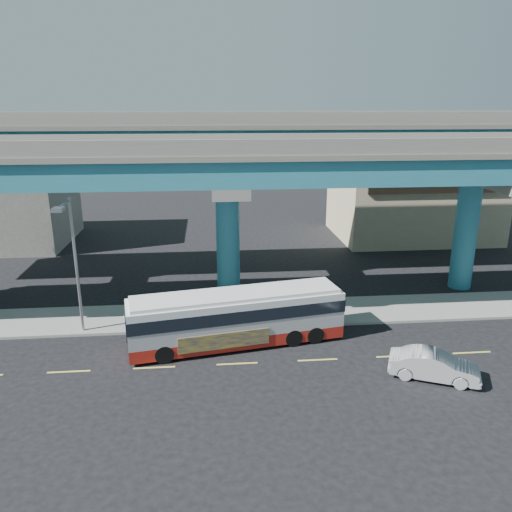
{
  "coord_description": "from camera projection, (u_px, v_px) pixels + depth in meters",
  "views": [
    {
      "loc": [
        -1.15,
        -22.06,
        12.14
      ],
      "look_at": [
        1.34,
        4.0,
        4.17
      ],
      "focal_mm": 35.0,
      "sensor_mm": 36.0,
      "label": 1
    }
  ],
  "objects": [
    {
      "name": "viaduct",
      "position": [
        227.0,
        155.0,
        30.66
      ],
      "size": [
        52.0,
        12.4,
        11.7
      ],
      "color": "#20697C",
      "rests_on": "ground"
    },
    {
      "name": "sidewalk",
      "position": [
        231.0,
        315.0,
        29.86
      ],
      "size": [
        70.0,
        4.0,
        0.15
      ],
      "primitive_type": "cube",
      "color": "gray",
      "rests_on": "ground"
    },
    {
      "name": "sedan",
      "position": [
        434.0,
        366.0,
        22.88
      ],
      "size": [
        4.39,
        5.06,
        1.33
      ],
      "primitive_type": "imported",
      "rotation": [
        0.0,
        0.0,
        1.15
      ],
      "color": "#A3A3A8",
      "rests_on": "ground"
    },
    {
      "name": "street_lamp",
      "position": [
        71.0,
        248.0,
        25.71
      ],
      "size": [
        0.5,
        2.45,
        7.47
      ],
      "color": "gray",
      "rests_on": "sidewalk"
    },
    {
      "name": "stop_sign",
      "position": [
        278.0,
        292.0,
        28.3
      ],
      "size": [
        0.61,
        0.48,
        2.5
      ],
      "rotation": [
        0.0,
        0.0,
        0.27
      ],
      "color": "gray",
      "rests_on": "sidewalk"
    },
    {
      "name": "ground",
      "position": [
        237.0,
        361.0,
        24.65
      ],
      "size": [
        120.0,
        120.0,
        0.0
      ],
      "primitive_type": "plane",
      "color": "black",
      "rests_on": "ground"
    },
    {
      "name": "transit_bus",
      "position": [
        237.0,
        316.0,
        25.98
      ],
      "size": [
        11.46,
        4.38,
        2.88
      ],
      "rotation": [
        0.0,
        0.0,
        0.18
      ],
      "color": "#9F1C13",
      "rests_on": "ground"
    },
    {
      "name": "building_beige",
      "position": [
        412.0,
        200.0,
        47.15
      ],
      "size": [
        14.0,
        10.23,
        7.0
      ],
      "color": "tan",
      "rests_on": "ground"
    },
    {
      "name": "lane_markings",
      "position": [
        237.0,
        364.0,
        24.36
      ],
      "size": [
        58.0,
        0.12,
        0.01
      ],
      "color": "#D8C64C",
      "rests_on": "ground"
    }
  ]
}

